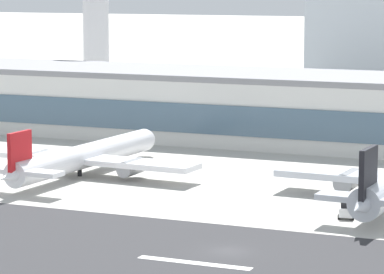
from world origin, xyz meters
TOP-DOWN VIEW (x-y plane):
  - ground_plane at (0.00, 0.00)m, footprint 1400.00×1400.00m
  - runway_strip at (0.00, -5.59)m, footprint 800.00×32.96m
  - runway_centreline_dash_4 at (-1.43, -5.59)m, footprint 12.00×1.20m
  - terminal_building at (-12.05, 73.16)m, footprint 160.59×23.62m
  - airliner_red_tail_gate_0 at (-34.90, 31.49)m, footprint 35.67×39.62m
  - service_baggage_tug_0 at (7.10, 20.27)m, footprint 2.34×3.43m

SIDE VIEW (x-z plane):
  - ground_plane at x=0.00m, z-range 0.00..0.00m
  - runway_strip at x=0.00m, z-range 0.00..0.08m
  - runway_centreline_dash_4 at x=-1.43m, z-range 0.08..0.09m
  - service_baggage_tug_0 at x=7.10m, z-range -0.05..2.15m
  - airliner_red_tail_gate_0 at x=-34.90m, z-range -1.50..6.76m
  - terminal_building at x=-12.05m, z-range 0.00..11.95m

